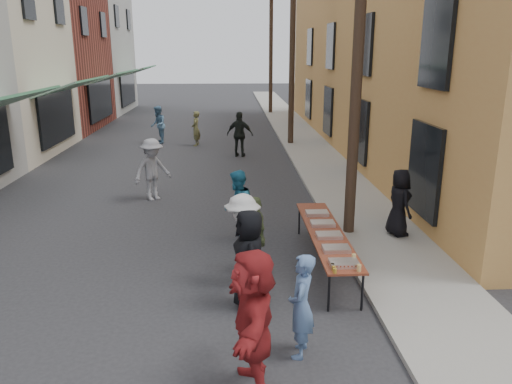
{
  "coord_description": "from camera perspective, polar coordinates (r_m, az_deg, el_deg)",
  "views": [
    {
      "loc": [
        1.46,
        -8.28,
        4.35
      ],
      "look_at": [
        2.01,
        2.37,
        1.3
      ],
      "focal_mm": 35.0,
      "sensor_mm": 36.0,
      "label": 1
    }
  ],
  "objects": [
    {
      "name": "cup_stack",
      "position": [
        8.66,
        11.69,
        -8.5
      ],
      "size": [
        0.08,
        0.08,
        0.12
      ],
      "primitive_type": "cylinder",
      "color": "tan",
      "rests_on": "serving_table"
    },
    {
      "name": "passerby_mid",
      "position": [
        20.99,
        -1.86,
        6.61
      ],
      "size": [
        1.18,
        0.72,
        1.89
      ],
      "primitive_type": "imported",
      "rotation": [
        0.0,
        0.0,
        2.89
      ],
      "color": "black",
      "rests_on": "ground"
    },
    {
      "name": "condiment_jar_c",
      "position": [
        8.71,
        8.74,
        -8.35
      ],
      "size": [
        0.07,
        0.07,
        0.08
      ],
      "primitive_type": "cylinder",
      "color": "#A57F26",
      "rests_on": "serving_table"
    },
    {
      "name": "server",
      "position": [
        12.17,
        16.05,
        -1.16
      ],
      "size": [
        0.65,
        0.87,
        1.6
      ],
      "primitive_type": "imported",
      "rotation": [
        0.0,
        0.0,
        1.77
      ],
      "color": "black",
      "rests_on": "sidewalk"
    },
    {
      "name": "ground",
      "position": [
        9.47,
        -11.74,
        -11.76
      ],
      "size": [
        120.0,
        120.0,
        0.0
      ],
      "primitive_type": "plane",
      "color": "#28282B",
      "rests_on": "ground"
    },
    {
      "name": "serving_table",
      "position": [
        10.37,
        8.0,
        -4.74
      ],
      "size": [
        0.7,
        4.0,
        0.75
      ],
      "color": "maroon",
      "rests_on": "ground"
    },
    {
      "name": "catering_tray_foil_d",
      "position": [
        10.71,
        7.62,
        -3.6
      ],
      "size": [
        0.5,
        0.33,
        0.08
      ],
      "primitive_type": "cube",
      "color": "#B2B2B7",
      "rests_on": "serving_table"
    },
    {
      "name": "catering_tray_foil_b",
      "position": [
        9.43,
        9.15,
        -6.43
      ],
      "size": [
        0.5,
        0.33,
        0.08
      ],
      "primitive_type": "cube",
      "color": "#B2B2B7",
      "rests_on": "serving_table"
    },
    {
      "name": "guest_front_c",
      "position": [
        11.53,
        -2.12,
        -1.7
      ],
      "size": [
        0.74,
        0.9,
        1.71
      ],
      "primitive_type": "imported",
      "rotation": [
        0.0,
        0.0,
        -1.69
      ],
      "color": "teal",
      "rests_on": "ground"
    },
    {
      "name": "guest_front_e",
      "position": [
        9.91,
        -0.12,
        -4.98
      ],
      "size": [
        0.63,
        1.01,
        1.61
      ],
      "primitive_type": "imported",
      "rotation": [
        0.0,
        0.0,
        -1.3
      ],
      "color": "#4B5832",
      "rests_on": "ground"
    },
    {
      "name": "passerby_left",
      "position": [
        15.09,
        -11.76,
        2.51
      ],
      "size": [
        1.36,
        1.3,
        1.86
      ],
      "primitive_type": "imported",
      "rotation": [
        0.0,
        0.0,
        0.7
      ],
      "color": "gray",
      "rests_on": "ground"
    },
    {
      "name": "catering_tray_sausage",
      "position": [
        8.85,
        10.02,
        -8.02
      ],
      "size": [
        0.5,
        0.33,
        0.08
      ],
      "primitive_type": "cube",
      "color": "maroon",
      "rests_on": "serving_table"
    },
    {
      "name": "guest_front_d",
      "position": [
        9.37,
        -1.52,
        -5.62
      ],
      "size": [
        0.78,
        1.23,
        1.81
      ],
      "primitive_type": "imported",
      "rotation": [
        0.0,
        0.0,
        -1.67
      ],
      "color": "silver",
      "rests_on": "ground"
    },
    {
      "name": "condiment_jar_a",
      "position": [
        8.53,
        9.0,
        -8.9
      ],
      "size": [
        0.07,
        0.07,
        0.08
      ],
      "primitive_type": "cylinder",
      "color": "#A57F26",
      "rests_on": "serving_table"
    },
    {
      "name": "catering_tray_buns",
      "position": [
        10.07,
        8.34,
        -4.92
      ],
      "size": [
        0.5,
        0.33,
        0.08
      ],
      "primitive_type": "cube",
      "color": "tan",
      "rests_on": "serving_table"
    },
    {
      "name": "guest_front_a",
      "position": [
        8.61,
        -0.78,
        -7.73
      ],
      "size": [
        0.7,
        0.95,
        1.78
      ],
      "primitive_type": "imported",
      "rotation": [
        0.0,
        0.0,
        -1.41
      ],
      "color": "black",
      "rests_on": "ground"
    },
    {
      "name": "passerby_far",
      "position": [
        24.5,
        -11.12,
        7.55
      ],
      "size": [
        0.81,
        0.97,
        1.79
      ],
      "primitive_type": "imported",
      "rotation": [
        0.0,
        0.0,
        4.87
      ],
      "color": "#527C9F",
      "rests_on": "ground"
    },
    {
      "name": "guest_queue_back",
      "position": [
        6.65,
        -0.35,
        -14.46
      ],
      "size": [
        0.63,
        1.84,
        1.97
      ],
      "primitive_type": "imported",
      "rotation": [
        0.0,
        0.0,
        -1.55
      ],
      "color": "maroon",
      "rests_on": "ground"
    },
    {
      "name": "utility_pole_mid",
      "position": [
        23.45,
        4.17,
        16.28
      ],
      "size": [
        0.26,
        0.26,
        9.0
      ],
      "primitive_type": "cylinder",
      "color": "#2D2116",
      "rests_on": "ground"
    },
    {
      "name": "guest_front_b",
      "position": [
        7.4,
        5.19,
        -12.84
      ],
      "size": [
        0.52,
        0.66,
        1.58
      ],
      "primitive_type": "imported",
      "rotation": [
        0.0,
        0.0,
        -1.85
      ],
      "color": "#51709E",
      "rests_on": "ground"
    },
    {
      "name": "utility_pole_far",
      "position": [
        35.39,
        1.72,
        16.19
      ],
      "size": [
        0.26,
        0.26,
        9.0
      ],
      "primitive_type": "cylinder",
      "color": "#2D2116",
      "rests_on": "ground"
    },
    {
      "name": "catering_tray_buns_end",
      "position": [
        11.36,
        6.99,
        -2.42
      ],
      "size": [
        0.5,
        0.33,
        0.08
      ],
      "primitive_type": "cube",
      "color": "tan",
      "rests_on": "serving_table"
    },
    {
      "name": "passerby_right",
      "position": [
        23.6,
        -6.89,
        7.21
      ],
      "size": [
        0.46,
        0.64,
        1.61
      ],
      "primitive_type": "imported",
      "rotation": [
        0.0,
        0.0,
        4.57
      ],
      "color": "brown",
      "rests_on": "ground"
    },
    {
      "name": "utility_pole_near",
      "position": [
        11.63,
        11.65,
        16.39
      ],
      "size": [
        0.26,
        0.26,
        9.0
      ],
      "primitive_type": "cylinder",
      "color": "#2D2116",
      "rests_on": "ground"
    },
    {
      "name": "condiment_jar_b",
      "position": [
        8.62,
        8.87,
        -8.62
      ],
      "size": [
        0.07,
        0.07,
        0.08
      ],
      "primitive_type": "cylinder",
      "color": "#A57F26",
      "rests_on": "serving_table"
    },
    {
      "name": "building_ochre",
      "position": [
        24.28,
        21.35,
        16.45
      ],
      "size": [
        10.0,
        28.0,
        10.0
      ],
      "primitive_type": "cube",
      "color": "#C08544",
      "rests_on": "ground"
    },
    {
      "name": "sidewalk",
      "position": [
        23.94,
        5.63,
        5.53
      ],
      "size": [
        2.2,
        60.0,
        0.1
      ],
      "primitive_type": "cube",
      "color": "gray",
      "rests_on": "ground"
    }
  ]
}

